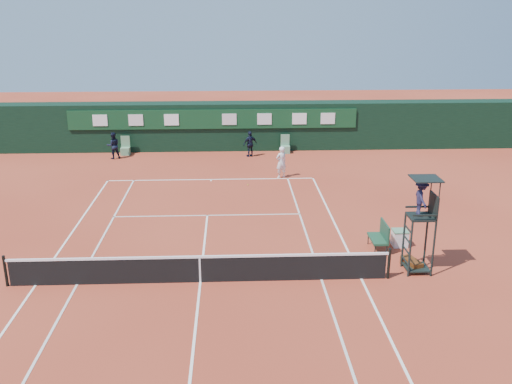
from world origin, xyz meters
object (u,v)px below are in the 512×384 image
umpire_chair (422,205)px  player_bench (381,235)px  player (281,162)px  cooler (400,238)px  tennis_net (200,268)px

umpire_chair → player_bench: size_ratio=2.85×
umpire_chair → player: (-3.74, 11.59, -1.60)m
umpire_chair → player_bench: (-0.79, 1.88, -1.86)m
umpire_chair → cooler: 3.09m
umpire_chair → player_bench: umpire_chair is taller
cooler → player: size_ratio=0.37×
cooler → player: player is taller
tennis_net → player: bearing=72.7°
tennis_net → player: player is taller
umpire_chair → cooler: (0.06, 2.23, -2.13)m
tennis_net → umpire_chair: umpire_chair is taller
cooler → tennis_net: bearing=-160.1°
umpire_chair → tennis_net: bearing=-176.1°
player_bench → player: size_ratio=0.70×
tennis_net → player_bench: size_ratio=10.75×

